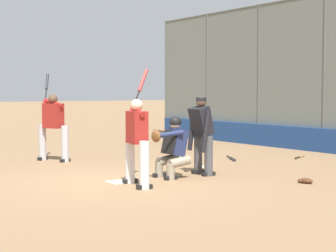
% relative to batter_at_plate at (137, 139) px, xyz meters
% --- Properties ---
extents(ground_plane, '(160.00, 160.00, 0.00)m').
position_rel_batter_at_plate_xyz_m(ground_plane, '(0.56, 0.04, -0.87)').
color(ground_plane, '#93704C').
extents(home_plate_marker, '(0.43, 0.43, 0.01)m').
position_rel_batter_at_plate_xyz_m(home_plate_marker, '(0.56, 0.04, -0.86)').
color(home_plate_marker, white).
rests_on(home_plate_marker, ground_plane).
extents(batter_at_plate, '(0.94, 0.76, 2.17)m').
position_rel_batter_at_plate_xyz_m(batter_at_plate, '(0.00, 0.00, 0.00)').
color(batter_at_plate, silver).
rests_on(batter_at_plate, ground_plane).
extents(catcher_behind_plate, '(0.65, 0.76, 1.24)m').
position_rel_batter_at_plate_xyz_m(catcher_behind_plate, '(0.44, -1.09, -0.23)').
color(catcher_behind_plate, gray).
rests_on(catcher_behind_plate, ground_plane).
extents(umpire_home, '(0.66, 0.42, 1.62)m').
position_rel_batter_at_plate_xyz_m(umpire_home, '(0.41, -1.82, -0.00)').
color(umpire_home, '#4C4C51').
rests_on(umpire_home, ground_plane).
extents(batter_on_deck, '(1.14, 0.61, 2.19)m').
position_rel_batter_at_plate_xyz_m(batter_on_deck, '(4.33, -0.22, 0.04)').
color(batter_on_deck, '#B7B7BC').
rests_on(batter_on_deck, ground_plane).
extents(spare_bat_near_backstop, '(0.82, 0.48, 0.07)m').
position_rel_batter_at_plate_xyz_m(spare_bat_near_backstop, '(1.95, -4.02, -0.84)').
color(spare_bat_near_backstop, black).
rests_on(spare_bat_near_backstop, ground_plane).
extents(spare_bat_third_base_side, '(0.41, 0.75, 0.07)m').
position_rel_batter_at_plate_xyz_m(spare_bat_third_base_side, '(1.33, -5.86, -0.84)').
color(spare_bat_third_base_side, black).
rests_on(spare_bat_third_base_side, ground_plane).
extents(fielding_glove_on_dirt, '(0.28, 0.21, 0.10)m').
position_rel_batter_at_plate_xyz_m(fielding_glove_on_dirt, '(-1.56, -2.77, -0.82)').
color(fielding_glove_on_dirt, '#56331E').
rests_on(fielding_glove_on_dirt, ground_plane).
extents(baseball_loose, '(0.07, 0.07, 0.07)m').
position_rel_batter_at_plate_xyz_m(baseball_loose, '(1.10, -2.40, -0.83)').
color(baseball_loose, white).
rests_on(baseball_loose, ground_plane).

